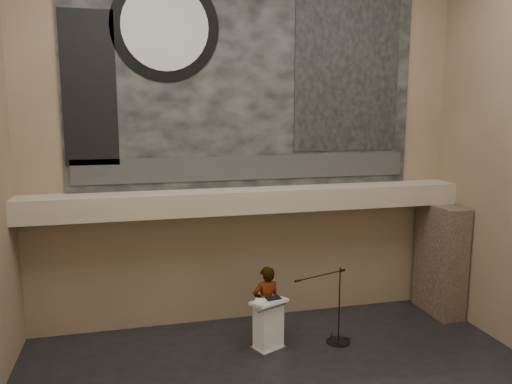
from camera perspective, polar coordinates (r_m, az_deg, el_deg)
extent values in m
cube|color=#7C6B4F|center=(11.50, -0.97, 5.80)|extent=(10.00, 0.02, 8.50)
cube|color=#7C6B4F|center=(4.17, 24.84, -1.44)|extent=(10.00, 0.02, 8.50)
cube|color=tan|center=(11.27, -0.49, -0.93)|extent=(10.00, 0.80, 0.50)
cylinder|color=#B2893D|center=(11.01, -8.56, -2.76)|extent=(0.04, 0.04, 0.06)
cylinder|color=#B2893D|center=(11.86, 8.53, -1.89)|extent=(0.04, 0.04, 0.06)
cube|color=black|center=(11.47, -0.96, 13.05)|extent=(8.00, 0.05, 5.00)
cube|color=#2D2D2D|center=(11.48, -0.89, 2.79)|extent=(7.76, 0.02, 0.55)
cylinder|color=black|center=(11.27, -10.35, 18.08)|extent=(2.30, 0.02, 2.30)
cylinder|color=silver|center=(11.25, -10.34, 18.10)|extent=(1.84, 0.02, 1.84)
cube|color=black|center=(12.21, 10.42, 13.15)|extent=(2.60, 0.02, 3.60)
cube|color=black|center=(11.14, -18.54, 11.13)|extent=(1.10, 0.02, 3.20)
cube|color=#433529|center=(13.12, 20.33, -7.22)|extent=(0.60, 1.40, 2.70)
cube|color=silver|center=(10.93, 1.41, -17.41)|extent=(0.75, 0.68, 0.08)
cube|color=white|center=(10.71, 1.42, -14.93)|extent=(0.65, 0.56, 0.96)
cube|color=white|center=(10.49, 1.46, -12.43)|extent=(0.83, 0.73, 0.13)
cube|color=black|center=(10.54, 2.00, -12.05)|extent=(0.32, 0.27, 0.04)
cube|color=silver|center=(10.44, 0.50, -12.36)|extent=(0.33, 0.38, 0.00)
imported|color=beige|center=(11.00, 1.18, -12.67)|extent=(0.65, 0.46, 1.67)
cylinder|color=black|center=(11.40, 9.37, -16.51)|extent=(0.52, 0.52, 0.02)
cylinder|color=black|center=(11.07, 9.49, -12.66)|extent=(0.03, 0.03, 1.67)
cylinder|color=black|center=(10.45, 7.28, -9.48)|extent=(1.20, 0.43, 0.02)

